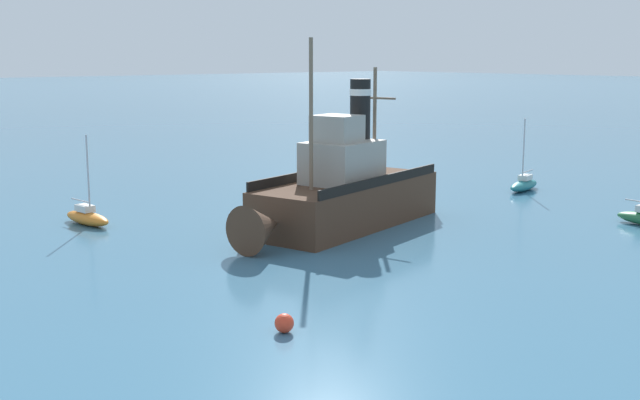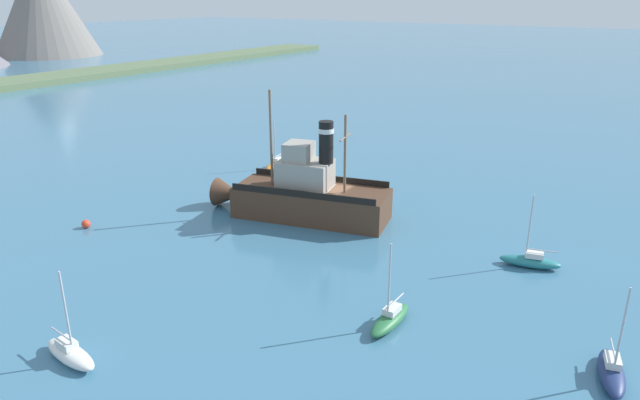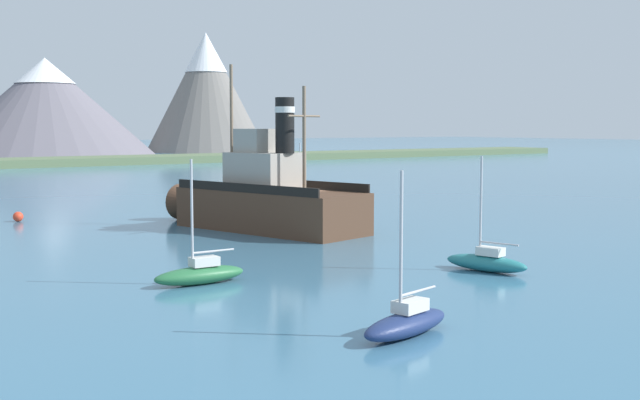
{
  "view_description": "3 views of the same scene",
  "coord_description": "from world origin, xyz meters",
  "px_view_note": "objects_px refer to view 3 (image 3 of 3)",
  "views": [
    {
      "loc": [
        -32.55,
        29.63,
        9.06
      ],
      "look_at": [
        -3.05,
        4.67,
        2.05
      ],
      "focal_mm": 45.0,
      "sensor_mm": 36.0,
      "label": 1
    },
    {
      "loc": [
        -35.85,
        -22.56,
        16.68
      ],
      "look_at": [
        -2.92,
        -0.72,
        2.35
      ],
      "focal_mm": 32.0,
      "sensor_mm": 36.0,
      "label": 2
    },
    {
      "loc": [
        -25.48,
        -39.24,
        6.16
      ],
      "look_at": [
        1.3,
        -0.27,
        1.79
      ],
      "focal_mm": 45.0,
      "sensor_mm": 36.0,
      "label": 3
    }
  ],
  "objects_px": {
    "sailboat_navy": "(406,322)",
    "sailboat_teal": "(486,261)",
    "old_tugboat": "(263,199)",
    "sailboat_orange": "(303,201)",
    "sailboat_green": "(200,273)",
    "mooring_buoy": "(18,217)"
  },
  "relations": [
    {
      "from": "old_tugboat",
      "to": "sailboat_navy",
      "type": "distance_m",
      "value": 25.11
    },
    {
      "from": "sailboat_teal",
      "to": "sailboat_green",
      "type": "relative_size",
      "value": 1.0
    },
    {
      "from": "old_tugboat",
      "to": "sailboat_green",
      "type": "relative_size",
      "value": 3.02
    },
    {
      "from": "sailboat_teal",
      "to": "sailboat_navy",
      "type": "bearing_deg",
      "value": -147.77
    },
    {
      "from": "old_tugboat",
      "to": "sailboat_orange",
      "type": "height_order",
      "value": "old_tugboat"
    },
    {
      "from": "old_tugboat",
      "to": "mooring_buoy",
      "type": "distance_m",
      "value": 16.67
    },
    {
      "from": "old_tugboat",
      "to": "sailboat_green",
      "type": "distance_m",
      "value": 16.69
    },
    {
      "from": "old_tugboat",
      "to": "sailboat_orange",
      "type": "distance_m",
      "value": 13.82
    },
    {
      "from": "sailboat_teal",
      "to": "old_tugboat",
      "type": "bearing_deg",
      "value": 92.64
    },
    {
      "from": "sailboat_green",
      "to": "mooring_buoy",
      "type": "height_order",
      "value": "sailboat_green"
    },
    {
      "from": "sailboat_teal",
      "to": "sailboat_orange",
      "type": "bearing_deg",
      "value": 72.49
    },
    {
      "from": "sailboat_green",
      "to": "old_tugboat",
      "type": "bearing_deg",
      "value": 51.03
    },
    {
      "from": "sailboat_orange",
      "to": "mooring_buoy",
      "type": "distance_m",
      "value": 20.62
    },
    {
      "from": "sailboat_navy",
      "to": "sailboat_teal",
      "type": "distance_m",
      "value": 11.47
    },
    {
      "from": "sailboat_orange",
      "to": "sailboat_navy",
      "type": "bearing_deg",
      "value": -118.71
    },
    {
      "from": "sailboat_navy",
      "to": "sailboat_green",
      "type": "xyz_separation_m",
      "value": [
        -1.56,
        10.5,
        0.0
      ]
    },
    {
      "from": "sailboat_teal",
      "to": "sailboat_green",
      "type": "distance_m",
      "value": 12.08
    },
    {
      "from": "sailboat_navy",
      "to": "mooring_buoy",
      "type": "height_order",
      "value": "sailboat_navy"
    },
    {
      "from": "sailboat_orange",
      "to": "mooring_buoy",
      "type": "bearing_deg",
      "value": 173.43
    },
    {
      "from": "old_tugboat",
      "to": "sailboat_orange",
      "type": "relative_size",
      "value": 3.02
    },
    {
      "from": "mooring_buoy",
      "to": "sailboat_green",
      "type": "bearing_deg",
      "value": -88.62
    },
    {
      "from": "sailboat_teal",
      "to": "mooring_buoy",
      "type": "relative_size",
      "value": 7.55
    }
  ]
}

